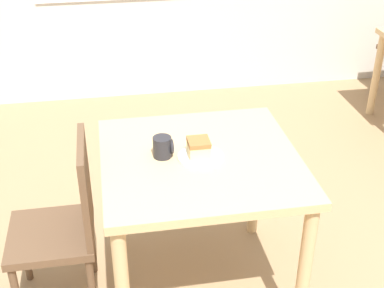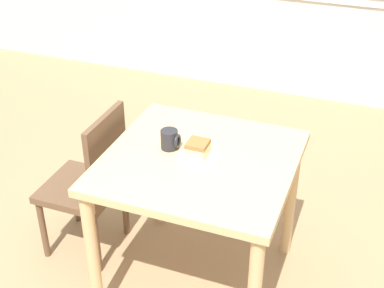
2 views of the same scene
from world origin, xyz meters
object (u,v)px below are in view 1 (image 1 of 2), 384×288
object	(u,v)px
chair_near_window	(65,222)
dining_table_near	(200,179)
cake_slice	(199,148)
coffee_mug	(163,147)
plate	(201,157)

from	to	relation	value
chair_near_window	dining_table_near	bearing A→B (deg)	86.80
cake_slice	coffee_mug	xyz separation A→B (m)	(-0.15, 0.04, -0.00)
dining_table_near	coffee_mug	xyz separation A→B (m)	(-0.16, 0.03, 0.17)
coffee_mug	dining_table_near	bearing A→B (deg)	-11.35
dining_table_near	chair_near_window	size ratio (longest dim) A/B	1.00
dining_table_near	coffee_mug	world-z (taller)	coffee_mug
plate	coffee_mug	xyz separation A→B (m)	(-0.16, 0.04, 0.04)
cake_slice	chair_near_window	bearing A→B (deg)	176.42
dining_table_near	coffee_mug	bearing A→B (deg)	168.65
chair_near_window	plate	world-z (taller)	chair_near_window
plate	coffee_mug	distance (m)	0.18
cake_slice	coffee_mug	distance (m)	0.16
coffee_mug	chair_near_window	bearing A→B (deg)	179.62
plate	cake_slice	world-z (taller)	cake_slice
cake_slice	coffee_mug	bearing A→B (deg)	166.88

